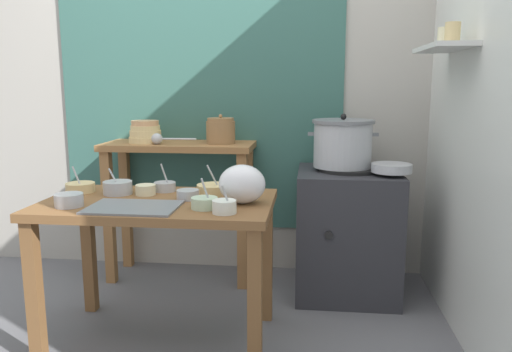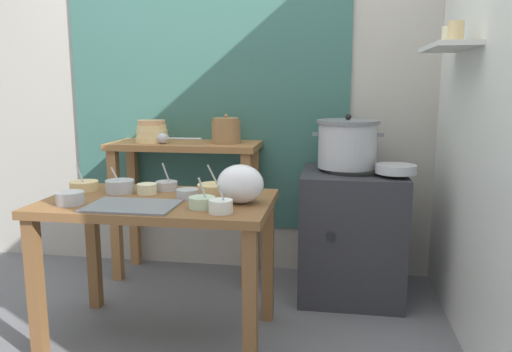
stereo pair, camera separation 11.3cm
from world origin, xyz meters
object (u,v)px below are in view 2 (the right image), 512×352
Objects in this scene: prep_bowl_5 at (84,185)px; prep_bowl_0 at (167,185)px; prep_bowl_2 at (120,186)px; prep_bowl_4 at (147,188)px; wide_pan at (396,169)px; prep_bowl_7 at (70,198)px; bowl_stack_enamel at (152,132)px; serving_tray at (132,206)px; prep_bowl_8 at (202,202)px; prep_bowl_1 at (214,188)px; clay_pot at (226,131)px; prep_bowl_6 at (188,193)px; prep_table at (159,221)px; steamer_pot at (347,144)px; prep_bowl_3 at (221,206)px; back_shelf_table at (186,176)px; ladle at (165,138)px; stove_block at (351,233)px; plastic_bag at (240,184)px.

prep_bowl_0 is at bearing 9.58° from prep_bowl_5.
prep_bowl_2 is 1.45× the size of prep_bowl_4.
wide_pan is at bearing 15.03° from prep_bowl_5.
bowl_stack_enamel is at bearing 87.93° from prep_bowl_7.
prep_bowl_8 reaches higher than serving_tray.
prep_bowl_2 is (-0.22, -0.10, 0.01)m from prep_bowl_0.
bowl_stack_enamel is at bearing 131.26° from prep_bowl_1.
clay_pot is 1.70× the size of prep_bowl_6.
prep_table is at bearing -68.00° from bowl_stack_enamel.
steamer_pot is 1.10m from prep_bowl_8.
wide_pan is 1.17m from prep_bowl_6.
prep_table is 0.93m from clay_pot.
clay_pot is 0.48m from bowl_stack_enamel.
serving_tray is at bearing -94.99° from prep_bowl_0.
serving_tray is at bearing -137.25° from steamer_pot.
prep_bowl_3 is at bearing -22.89° from prep_bowl_5.
prep_bowl_8 reaches higher than prep_bowl_3.
back_shelf_table is at bearing 93.31° from serving_tray.
prep_bowl_4 is at bearing -159.94° from wide_pan.
prep_bowl_5 is (-0.43, -0.07, 0.00)m from prep_bowl_0.
prep_bowl_7 reaches higher than prep_bowl_4.
prep_bowl_5 is at bearing -110.85° from ladle.
clay_pot is at bearing 73.92° from prep_bowl_0.
ladle is at bearing 178.29° from stove_block.
prep_bowl_8 is at bearing -58.38° from bowl_stack_enamel.
steamer_pot is at bearing 23.55° from prep_bowl_5.
stove_block is 1.88× the size of steamer_pot.
wide_pan is (1.02, -0.27, -0.17)m from clay_pot.
wide_pan is at bearing 27.25° from prep_bowl_6.
bowl_stack_enamel is 1.13m from plastic_bag.
wide_pan is 1.71× the size of prep_bowl_3.
bowl_stack_enamel is 0.93m from prep_bowl_6.
steamer_pot is 2.24× the size of clay_pot.
back_shelf_table is 1.07m from steamer_pot.
prep_bowl_8 reaches higher than prep_bowl_2.
steamer_pot is 1.50m from prep_bowl_5.
stove_block reaches higher than prep_bowl_4.
clay_pot is at bearing 0.00° from back_shelf_table.
bowl_stack_enamel is at bearing 112.00° from prep_table.
prep_bowl_3 is 1.32× the size of prep_bowl_4.
clay_pot is 0.88× the size of bowl_stack_enamel.
prep_bowl_0 is 1.48× the size of prep_bowl_4.
clay_pot is 1.01m from prep_bowl_8.
bowl_stack_enamel is 1.44× the size of prep_bowl_5.
prep_bowl_7 is at bearing -177.33° from prep_bowl_8.
prep_bowl_6 is at bearing -59.03° from bowl_stack_enamel.
plastic_bag is at bearing -48.46° from bowl_stack_enamel.
prep_bowl_2 is 0.56m from prep_bowl_8.
prep_bowl_2 is (-1.16, -0.62, -0.17)m from steamer_pot.
prep_bowl_6 is (0.14, 0.04, 0.14)m from prep_table.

